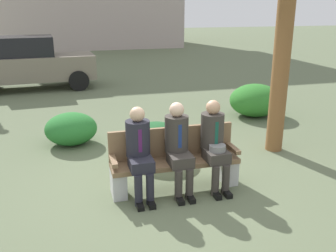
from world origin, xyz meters
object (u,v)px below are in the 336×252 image
Objects in this scene: park_bench at (174,161)px; shrub_mid_lawn at (155,141)px; seated_man_left at (139,148)px; parked_car_near at (31,63)px; seated_man_middle at (178,143)px; shrub_near_bench at (71,129)px; shrub_far_lawn at (255,100)px; seated_man_right at (214,141)px.

shrub_mid_lawn is (-0.01, 1.13, -0.09)m from park_bench.
seated_man_left is 0.32× the size of parked_car_near.
seated_man_middle is 2.84m from shrub_near_bench.
parked_car_near is at bearing 139.21° from shrub_far_lawn.
shrub_near_bench is 0.95× the size of shrub_mid_lawn.
seated_man_right is at bearing -126.49° from shrub_far_lawn.
seated_man_left is at bearing -179.75° from seated_man_middle.
seated_man_left is at bearing -137.27° from shrub_far_lawn.
shrub_far_lawn reaches higher than shrub_near_bench.
shrub_near_bench is 0.79× the size of shrub_far_lawn.
shrub_near_bench is 0.25× the size of parked_car_near.
seated_man_left reaches higher than shrub_mid_lawn.
parked_car_near is at bearing 111.12° from seated_man_right.
seated_man_middle reaches higher than seated_man_right.
park_bench is 8.26m from parked_car_near.
park_bench is 0.34m from seated_man_middle.
seated_man_middle is 1.31× the size of shrub_near_bench.
seated_man_middle is 8.37m from parked_car_near.
seated_man_middle is (0.02, -0.12, 0.31)m from park_bench.
park_bench is 0.47× the size of parked_car_near.
park_bench is 4.31m from shrub_far_lawn.
shrub_far_lawn is 0.32× the size of parked_car_near.
shrub_far_lawn is (2.95, 3.24, -0.34)m from seated_man_middle.
seated_man_right is (0.55, -0.01, -0.01)m from seated_man_middle.
seated_man_left is 1.42m from shrub_mid_lawn.
park_bench is at bearing 100.35° from seated_man_middle.
seated_man_right is 3.16m from shrub_near_bench.
park_bench is 1.44× the size of seated_man_right.
parked_car_near is at bearing 107.65° from seated_man_middle.
shrub_near_bench is 5.70m from parked_car_near.
seated_man_middle is 1.32m from shrub_mid_lawn.
seated_man_right is at bearing -68.88° from parked_car_near.
seated_man_middle is 1.00× the size of seated_man_right.
seated_man_middle is 0.33× the size of parked_car_near.
park_bench is 1.46× the size of seated_man_left.
shrub_far_lawn reaches higher than shrub_mid_lawn.
seated_man_left is 1.29× the size of shrub_near_bench.
seated_man_left is 2.59m from shrub_near_bench.
park_bench is at bearing -89.29° from shrub_mid_lawn.
seated_man_right is at bearing -0.19° from seated_man_left.
seated_man_right is (0.57, -0.13, 0.31)m from park_bench.
parked_car_near is at bearing 103.90° from seated_man_left.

